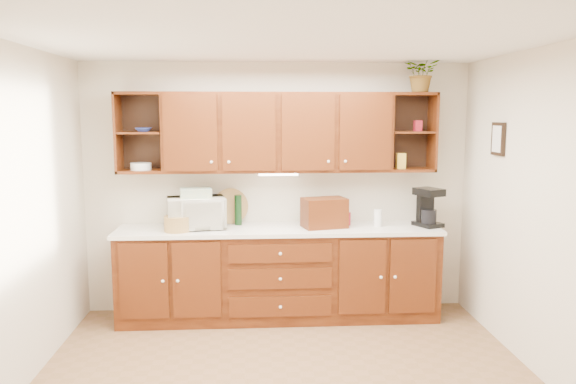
{
  "coord_description": "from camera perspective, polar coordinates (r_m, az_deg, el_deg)",
  "views": [
    {
      "loc": [
        -0.25,
        -4.1,
        2.08
      ],
      "look_at": [
        0.07,
        1.15,
        1.34
      ],
      "focal_mm": 35.0,
      "sensor_mm": 36.0,
      "label": 1
    }
  ],
  "objects": [
    {
      "name": "coffee_maker",
      "position": [
        5.89,
        14.0,
        -1.56
      ],
      "size": [
        0.3,
        0.34,
        0.39
      ],
      "rotation": [
        0.0,
        0.0,
        0.44
      ],
      "color": "black",
      "rests_on": "countertop"
    },
    {
      "name": "countertop",
      "position": [
        5.66,
        -0.94,
        -3.84
      ],
      "size": [
        3.24,
        0.64,
        0.04
      ],
      "primitive_type": "cube",
      "color": "silver",
      "rests_on": "base_cabinets"
    },
    {
      "name": "canister_red",
      "position": [
        5.82,
        5.9,
        -2.72
      ],
      "size": [
        0.11,
        0.11,
        0.13
      ],
      "primitive_type": "cylinder",
      "rotation": [
        0.0,
        0.0,
        0.14
      ],
      "color": "maroon",
      "rests_on": "countertop"
    },
    {
      "name": "potted_plant",
      "position": [
        5.88,
        13.49,
        11.69
      ],
      "size": [
        0.43,
        0.41,
        0.38
      ],
      "primitive_type": "imported",
      "rotation": [
        0.0,
        0.0,
        -0.39
      ],
      "color": "#999999",
      "rests_on": "upper_cabinets"
    },
    {
      "name": "microwave",
      "position": [
        5.68,
        -9.31,
        -2.1
      ],
      "size": [
        0.62,
        0.47,
        0.31
      ],
      "primitive_type": "imported",
      "rotation": [
        0.0,
        0.0,
        0.17
      ],
      "color": "silver",
      "rests_on": "countertop"
    },
    {
      "name": "wicker_basket",
      "position": [
        5.58,
        -11.14,
        -3.18
      ],
      "size": [
        0.31,
        0.31,
        0.15
      ],
      "primitive_type": "cylinder",
      "rotation": [
        0.0,
        0.0,
        -0.24
      ],
      "color": "#A47C44",
      "rests_on": "countertop"
    },
    {
      "name": "left_wall",
      "position": [
        4.52,
        -26.28,
        -2.78
      ],
      "size": [
        0.0,
        3.5,
        3.5
      ],
      "primitive_type": "plane",
      "rotation": [
        1.57,
        0.0,
        1.57
      ],
      "color": "beige",
      "rests_on": "floor"
    },
    {
      "name": "pantry_box_red",
      "position": [
        5.9,
        13.05,
        6.56
      ],
      "size": [
        0.08,
        0.07,
        0.11
      ],
      "primitive_type": "cube",
      "rotation": [
        0.0,
        0.0,
        0.07
      ],
      "color": "maroon",
      "rests_on": "upper_cabinets"
    },
    {
      "name": "canister_yellow",
      "position": [
        5.85,
        13.94,
        -2.92
      ],
      "size": [
        0.09,
        0.09,
        0.11
      ],
      "primitive_type": "cylinder",
      "rotation": [
        0.0,
        0.0,
        0.18
      ],
      "color": "yellow",
      "rests_on": "countertop"
    },
    {
      "name": "canister_white",
      "position": [
        5.78,
        9.1,
        -2.62
      ],
      "size": [
        0.09,
        0.09,
        0.17
      ],
      "primitive_type": "cylinder",
      "rotation": [
        0.0,
        0.0,
        -0.12
      ],
      "color": "white",
      "rests_on": "countertop"
    },
    {
      "name": "upper_cabinets",
      "position": [
        5.69,
        -0.93,
        6.1
      ],
      "size": [
        3.2,
        0.33,
        0.8
      ],
      "color": "black",
      "rests_on": "back_wall"
    },
    {
      "name": "ceiling",
      "position": [
        4.14,
        -0.06,
        15.2
      ],
      "size": [
        4.0,
        4.0,
        0.0
      ],
      "primitive_type": "plane",
      "rotation": [
        3.14,
        0.0,
        0.0
      ],
      "color": "white",
      "rests_on": "back_wall"
    },
    {
      "name": "towel_stack",
      "position": [
        5.65,
        -9.35,
        -0.09
      ],
      "size": [
        0.33,
        0.27,
        0.09
      ],
      "primitive_type": "cube",
      "rotation": [
        0.0,
        0.0,
        0.16
      ],
      "color": "tan",
      "rests_on": "microwave"
    },
    {
      "name": "wine_bottle",
      "position": [
        5.79,
        -5.08,
        -1.83
      ],
      "size": [
        0.1,
        0.1,
        0.31
      ],
      "primitive_type": "cylinder",
      "rotation": [
        0.0,
        0.0,
        0.37
      ],
      "color": "black",
      "rests_on": "countertop"
    },
    {
      "name": "pantry_box_yellow",
      "position": [
        5.86,
        11.39,
        3.12
      ],
      "size": [
        0.09,
        0.07,
        0.16
      ],
      "primitive_type": "cube",
      "rotation": [
        0.0,
        0.0,
        0.03
      ],
      "color": "yellow",
      "rests_on": "upper_cabinets"
    },
    {
      "name": "framed_picture",
      "position": [
        5.47,
        20.58,
        5.07
      ],
      "size": [
        0.03,
        0.24,
        0.3
      ],
      "primitive_type": "cube",
      "color": "black",
      "rests_on": "right_wall"
    },
    {
      "name": "undercabinet_light",
      "position": [
        5.67,
        -0.99,
        1.81
      ],
      "size": [
        0.4,
        0.05,
        0.02
      ],
      "primitive_type": "cube",
      "color": "white",
      "rests_on": "upper_cabinets"
    },
    {
      "name": "bowl_stack",
      "position": [
        5.75,
        -14.48,
        6.14
      ],
      "size": [
        0.16,
        0.16,
        0.04
      ],
      "primitive_type": "imported",
      "rotation": [
        0.0,
        0.0,
        -0.02
      ],
      "color": "navy",
      "rests_on": "upper_cabinets"
    },
    {
      "name": "floor",
      "position": [
        4.6,
        -0.06,
        -18.89
      ],
      "size": [
        4.0,
        4.0,
        0.0
      ],
      "primitive_type": "plane",
      "color": "brown",
      "rests_on": "ground"
    },
    {
      "name": "right_wall",
      "position": [
        4.74,
        24.89,
        -2.24
      ],
      "size": [
        0.0,
        3.5,
        3.5
      ],
      "primitive_type": "plane",
      "rotation": [
        1.57,
        0.0,
        -1.57
      ],
      "color": "beige",
      "rests_on": "floor"
    },
    {
      "name": "bread_box",
      "position": [
        5.66,
        3.7,
        -2.12
      ],
      "size": [
        0.48,
        0.36,
        0.3
      ],
      "primitive_type": "cube",
      "rotation": [
        0.0,
        0.0,
        0.24
      ],
      "color": "black",
      "rests_on": "countertop"
    },
    {
      "name": "woven_tray",
      "position": [
        5.9,
        -5.81,
        -3.1
      ],
      "size": [
        0.38,
        0.19,
        0.37
      ],
      "primitive_type": "cylinder",
      "rotation": [
        1.36,
        0.0,
        0.27
      ],
      "color": "#A47C44",
      "rests_on": "countertop"
    },
    {
      "name": "base_cabinets",
      "position": [
        5.79,
        -0.93,
        -8.38
      ],
      "size": [
        3.2,
        0.6,
        0.9
      ],
      "primitive_type": "cube",
      "color": "black",
      "rests_on": "floor"
    },
    {
      "name": "plate_stack",
      "position": [
        5.8,
        -14.72,
        2.53
      ],
      "size": [
        0.27,
        0.27,
        0.07
      ],
      "primitive_type": "cylinder",
      "rotation": [
        0.0,
        0.0,
        -0.43
      ],
      "color": "white",
      "rests_on": "upper_cabinets"
    },
    {
      "name": "mug_tree",
      "position": [
        5.76,
        3.28,
        -3.0
      ],
      "size": [
        0.22,
        0.23,
        0.28
      ],
      "rotation": [
        0.0,
        0.0,
        -0.04
      ],
      "color": "black",
      "rests_on": "countertop"
    },
    {
      "name": "back_wall",
      "position": [
        5.9,
        -1.08,
        0.39
      ],
      "size": [
        4.0,
        0.0,
        4.0
      ],
      "primitive_type": "plane",
      "rotation": [
        1.57,
        0.0,
        0.0
      ],
      "color": "beige",
      "rests_on": "floor"
    }
  ]
}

